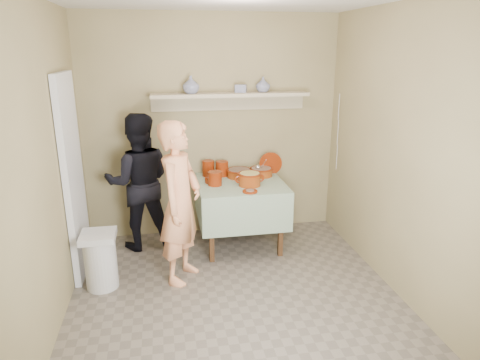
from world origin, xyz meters
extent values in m
plane|color=#6A5F53|center=(0.00, 0.00, 0.00)|extent=(3.50, 3.50, 0.00)
cube|color=silver|center=(-1.46, 0.95, 1.00)|extent=(0.06, 0.70, 2.00)
cylinder|color=maroon|center=(-0.08, 1.58, 0.85)|extent=(0.14, 0.14, 0.19)
cylinder|color=maroon|center=(0.08, 1.56, 0.85)|extent=(0.15, 0.15, 0.18)
cylinder|color=maroon|center=(-0.05, 1.21, 0.84)|extent=(0.15, 0.15, 0.15)
cylinder|color=maroon|center=(-0.06, 1.32, 0.79)|extent=(0.17, 0.17, 0.05)
cylinder|color=maroon|center=(0.67, 1.56, 0.88)|extent=(0.28, 0.06, 0.27)
imported|color=navy|center=(0.58, 1.64, 1.81)|extent=(0.21, 0.21, 0.17)
imported|color=navy|center=(-0.24, 1.62, 1.82)|extent=(0.20, 0.20, 0.19)
cube|color=navy|center=(0.32, 1.62, 1.77)|extent=(0.15, 0.13, 0.09)
imported|color=#F09A67|center=(-0.45, 0.62, 0.79)|extent=(0.60, 0.69, 1.59)
imported|color=black|center=(-0.87, 1.43, 0.77)|extent=(0.77, 0.61, 1.55)
cube|color=#988A5D|center=(0.00, 1.76, 1.30)|extent=(3.00, 0.02, 2.60)
cube|color=#988A5D|center=(0.00, -1.76, 1.30)|extent=(3.00, 0.02, 2.60)
cube|color=#988A5D|center=(-1.51, 0.00, 1.30)|extent=(0.02, 3.50, 2.60)
cube|color=#988A5D|center=(1.51, 0.00, 1.30)|extent=(0.02, 3.50, 2.60)
cube|color=#4C2D16|center=(-0.13, 0.90, 0.35)|extent=(0.05, 0.05, 0.71)
cube|color=#4C2D16|center=(0.63, 0.90, 0.35)|extent=(0.05, 0.05, 0.71)
cube|color=#4C2D16|center=(-0.13, 1.66, 0.35)|extent=(0.05, 0.05, 0.71)
cube|color=#4C2D16|center=(0.63, 1.66, 0.35)|extent=(0.05, 0.05, 0.71)
cube|color=#4C2D16|center=(0.25, 1.28, 0.73)|extent=(0.90, 0.90, 0.04)
cube|color=#1E592A|center=(0.25, 1.28, 0.76)|extent=(0.96, 0.96, 0.01)
cube|color=#1E592A|center=(0.25, 0.80, 0.54)|extent=(0.96, 0.01, 0.44)
cube|color=#1E592A|center=(0.25, 1.76, 0.54)|extent=(0.96, 0.01, 0.44)
cube|color=#1E592A|center=(-0.23, 1.28, 0.54)|extent=(0.01, 0.96, 0.44)
cube|color=#1E592A|center=(0.73, 1.28, 0.54)|extent=(0.01, 0.96, 0.44)
cylinder|color=maroon|center=(0.27, 1.46, 0.81)|extent=(0.28, 0.28, 0.09)
cylinder|color=maroon|center=(0.27, 1.46, 0.85)|extent=(0.30, 0.30, 0.01)
cylinder|color=brown|center=(0.27, 1.46, 0.83)|extent=(0.25, 0.25, 0.05)
cylinder|color=maroon|center=(0.54, 1.47, 0.81)|extent=(0.26, 0.26, 0.09)
cylinder|color=maroon|center=(0.54, 1.47, 0.85)|extent=(0.28, 0.28, 0.01)
cylinder|color=#8C6B54|center=(0.54, 1.47, 0.83)|extent=(0.23, 0.23, 0.05)
cylinder|color=silver|center=(0.54, 1.35, 0.94)|extent=(0.01, 0.22, 0.16)
sphere|color=silver|center=(0.50, 1.47, 0.87)|extent=(0.07, 0.07, 0.07)
cylinder|color=maroon|center=(0.33, 1.13, 0.83)|extent=(0.24, 0.24, 0.14)
cylinder|color=maroon|center=(0.33, 1.13, 0.90)|extent=(0.25, 0.25, 0.01)
cylinder|color=tan|center=(0.33, 1.13, 0.88)|extent=(0.21, 0.21, 0.05)
torus|color=maroon|center=(0.21, 1.13, 0.84)|extent=(0.09, 0.02, 0.09)
torus|color=maroon|center=(0.45, 1.13, 0.84)|extent=(0.09, 0.02, 0.09)
cylinder|color=maroon|center=(0.29, 0.91, 0.77)|extent=(0.16, 0.16, 0.02)
cylinder|color=#8C6B54|center=(0.29, 0.91, 0.78)|extent=(0.09, 0.09, 0.01)
cube|color=#B9AB8A|center=(0.20, 1.62, 1.70)|extent=(1.80, 0.25, 0.04)
cube|color=#B9AB8A|center=(0.20, 1.74, 1.60)|extent=(1.80, 0.02, 0.18)
cylinder|color=silver|center=(-1.23, 0.58, 0.25)|extent=(0.30, 0.30, 0.50)
cube|color=silver|center=(-1.23, 0.58, 0.53)|extent=(0.32, 0.32, 0.06)
cylinder|color=silver|center=(1.47, 1.50, 1.55)|extent=(0.01, 0.01, 0.30)
cylinder|color=silver|center=(1.47, 1.48, 1.25)|extent=(0.01, 0.01, 0.30)
cylinder|color=silver|center=(1.47, 1.46, 0.95)|extent=(0.01, 0.01, 0.30)
camera|label=1|loc=(-0.59, -3.25, 2.21)|focal=32.00mm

